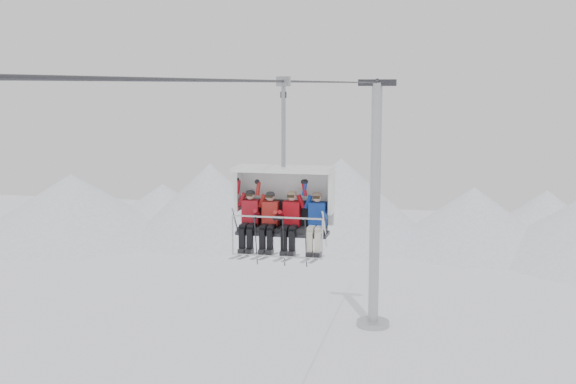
% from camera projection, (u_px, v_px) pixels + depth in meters
% --- Properties ---
extents(ridgeline, '(72.00, 21.00, 7.00)m').
position_uv_depth(ridgeline, '(378.00, 212.00, 59.10)').
color(ridgeline, white).
rests_on(ridgeline, ground).
extents(lift_tower_right, '(2.00, 1.80, 13.48)m').
position_uv_depth(lift_tower_right, '(375.00, 223.00, 38.96)').
color(lift_tower_right, '#A1A4A8').
rests_on(lift_tower_right, ground).
extents(haul_cable, '(0.06, 50.00, 0.06)m').
position_uv_depth(haul_cable, '(288.00, 81.00, 16.59)').
color(haul_cable, '#2D2D32').
rests_on(haul_cable, lift_tower_left).
extents(chairlift_carrier, '(2.24, 1.17, 3.98)m').
position_uv_depth(chairlift_carrier, '(285.00, 198.00, 16.63)').
color(chairlift_carrier, black).
rests_on(chairlift_carrier, haul_cable).
extents(skier_far_left, '(0.38, 1.69, 1.54)m').
position_uv_depth(skier_far_left, '(250.00, 218.00, 16.57)').
color(skier_far_left, '#A2131F').
rests_on(skier_far_left, chairlift_carrier).
extents(skier_center_left, '(0.37, 1.69, 1.50)m').
position_uv_depth(skier_center_left, '(269.00, 220.00, 16.47)').
color(skier_center_left, red).
rests_on(skier_center_left, chairlift_carrier).
extents(skier_center_right, '(0.38, 1.69, 1.54)m').
position_uv_depth(skier_center_right, '(291.00, 220.00, 16.36)').
color(skier_center_right, '#AC0C16').
rests_on(skier_center_right, chairlift_carrier).
extents(skier_far_right, '(0.38, 1.69, 1.53)m').
position_uv_depth(skier_far_right, '(316.00, 221.00, 16.24)').
color(skier_far_right, '#133596').
rests_on(skier_far_right, chairlift_carrier).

